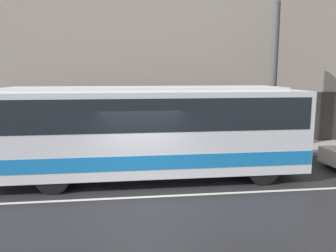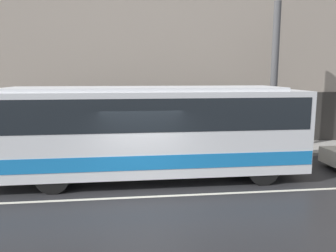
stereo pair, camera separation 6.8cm
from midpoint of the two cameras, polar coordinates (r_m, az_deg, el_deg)
ground_plane at (r=9.88m, az=-4.16°, el=-12.25°), size 60.00×60.00×0.00m
sidewalk at (r=14.92m, az=-5.16°, el=-4.63°), size 60.00×2.60×0.14m
building_facade at (r=16.03m, az=-5.59°, el=14.64°), size 60.00×0.35×10.71m
lane_stripe at (r=9.88m, az=-4.16°, el=-12.23°), size 54.00×0.14×0.01m
transit_bus at (r=11.12m, az=-3.52°, el=-0.32°), size 10.65×2.53×3.16m
utility_pole_near at (r=15.51m, az=18.11°, el=7.97°), size 0.32×0.32×6.56m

